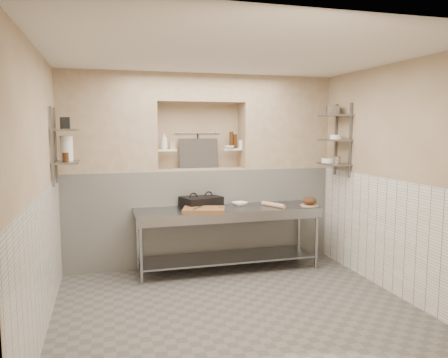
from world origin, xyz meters
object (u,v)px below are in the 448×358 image
object	(u,v)px
prep_table	(228,226)
panini_press	(201,202)
bowl_alcove	(229,147)
jug_left	(67,148)
bread_loaf	(310,201)
rolling_pin	(273,205)
cutting_board	(204,210)
mixing_bowl	(240,204)
bottle_soap	(164,141)

from	to	relation	value
prep_table	panini_press	xyz separation A→B (m)	(-0.34, 0.22, 0.33)
panini_press	bowl_alcove	distance (m)	0.96
panini_press	bowl_alcove	world-z (taller)	bowl_alcove
prep_table	jug_left	xyz separation A→B (m)	(-2.12, 0.03, 1.12)
bread_loaf	jug_left	size ratio (longest dim) A/B	0.64
jug_left	rolling_pin	bearing A→B (deg)	-1.92
rolling_pin	jug_left	world-z (taller)	jug_left
cutting_board	bowl_alcove	size ratio (longest dim) A/B	3.68
panini_press	bread_loaf	distance (m)	1.57
mixing_bowl	bread_loaf	distance (m)	1.01
cutting_board	rolling_pin	distance (m)	1.04
cutting_board	jug_left	distance (m)	1.93
mixing_bowl	bowl_alcove	xyz separation A→B (m)	(-0.06, 0.36, 0.81)
rolling_pin	prep_table	bearing A→B (deg)	174.19
bowl_alcove	bread_loaf	bearing A→B (deg)	-32.21
cutting_board	jug_left	bearing A→B (deg)	173.91
prep_table	bowl_alcove	bearing A→B (deg)	72.28
panini_press	bottle_soap	distance (m)	1.03
rolling_pin	bread_loaf	world-z (taller)	bread_loaf
mixing_bowl	rolling_pin	size ratio (longest dim) A/B	0.52
bottle_soap	rolling_pin	bearing A→B (deg)	-22.71
bowl_alcove	rolling_pin	bearing A→B (deg)	-50.27
panini_press	cutting_board	distance (m)	0.38
rolling_pin	bottle_soap	xyz separation A→B (m)	(-1.46, 0.61, 0.90)
panini_press	mixing_bowl	xyz separation A→B (m)	(0.56, -0.06, -0.05)
jug_left	panini_press	bearing A→B (deg)	6.22
panini_press	rolling_pin	xyz separation A→B (m)	(0.99, -0.29, -0.04)
prep_table	panini_press	world-z (taller)	panini_press
bowl_alcove	jug_left	world-z (taller)	jug_left
cutting_board	mixing_bowl	distance (m)	0.69
prep_table	panini_press	distance (m)	0.52
bread_loaf	jug_left	bearing A→B (deg)	177.30
rolling_pin	bread_loaf	size ratio (longest dim) A/B	2.08
rolling_pin	bottle_soap	bearing A→B (deg)	157.29
bowl_alcove	jug_left	bearing A→B (deg)	-167.86
panini_press	cutting_board	size ratio (longest dim) A/B	1.13
mixing_bowl	rolling_pin	xyz separation A→B (m)	(0.43, -0.23, 0.01)
panini_press	jug_left	size ratio (longest dim) A/B	2.04
mixing_bowl	panini_press	bearing A→B (deg)	173.97
bowl_alcove	jug_left	size ratio (longest dim) A/B	0.49
panini_press	mixing_bowl	world-z (taller)	panini_press
prep_table	bottle_soap	world-z (taller)	bottle_soap
prep_table	mixing_bowl	size ratio (longest dim) A/B	12.29
panini_press	rolling_pin	distance (m)	1.03
bottle_soap	jug_left	world-z (taller)	bottle_soap
bowl_alcove	jug_left	distance (m)	2.33
mixing_bowl	bottle_soap	size ratio (longest dim) A/B	0.88
rolling_pin	bottle_soap	distance (m)	1.82
bottle_soap	bowl_alcove	world-z (taller)	bottle_soap
cutting_board	bread_loaf	bearing A→B (deg)	1.05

